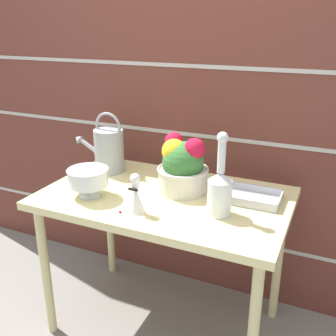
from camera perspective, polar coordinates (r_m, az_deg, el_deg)
The scene contains 10 objects.
ground_plane at distance 2.23m, azimuth -0.40°, elevation -21.46°, with size 12.00×12.00×0.00m, color gray.
brick_wall at distance 2.11m, azimuth 4.71°, elevation 9.74°, with size 3.60×0.08×2.20m.
patio_table at distance 1.86m, azimuth -0.44°, elevation -6.07°, with size 1.13×0.70×0.74m.
watering_can at distance 2.09m, azimuth -8.63°, elevation 2.69°, with size 0.30×0.15×0.32m.
crystal_pedestal_bowl at distance 1.81m, azimuth -11.50°, elevation -1.42°, with size 0.19×0.19×0.13m.
flower_planter at distance 1.82m, azimuth 2.09°, elevation 0.27°, with size 0.24×0.24×0.27m.
glass_decanter at distance 1.61m, azimuth 7.55°, elevation -3.04°, with size 0.10×0.10×0.35m.
figurine_vase at distance 1.64m, azimuth -4.72°, elevation -4.14°, with size 0.08×0.08×0.17m.
wire_tray at distance 1.80m, azimuth 11.76°, elevation -4.25°, with size 0.27×0.18×0.04m.
fallen_petal at distance 1.66m, azimuth -6.95°, elevation -6.37°, with size 0.01×0.01×0.01m.
Camera 1 is at (0.70, -1.51, 1.49)m, focal length 42.00 mm.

